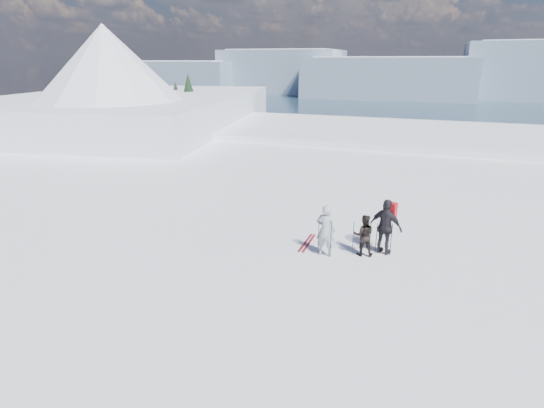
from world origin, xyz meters
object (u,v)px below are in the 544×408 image
Objects in this scene: skier_dark at (364,235)px; skier_pack at (386,227)px; skier_grey at (326,230)px; skis_loose at (307,243)px.

skier_pack is (0.69, 0.38, 0.26)m from skier_dark.
skier_grey reaches higher than skier_dark.
skier_pack reaches higher than skier_dark.
skier_dark reaches higher than skis_loose.
skier_pack is at bearing -152.66° from skier_grey.
skier_pack is at bearing -163.28° from skier_dark.
skier_grey is 1.35m from skier_dark.
skier_pack is 2.96m from skis_loose.
skier_grey reaches higher than skis_loose.
skis_loose is at bearing 21.64° from skier_pack.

